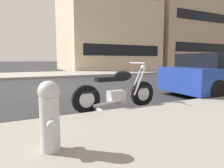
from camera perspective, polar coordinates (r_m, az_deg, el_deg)
The scene contains 8 objects.
ground_plane at distance 8.60m, azimuth -14.40°, elevation -1.09°, with size 260.00×260.00×0.00m, color #28282B.
sidewalk_far_curb at distance 20.69m, azimuth 15.25°, elevation 3.72°, with size 120.00×5.00×0.14m, color gray.
parking_stall_stripe at distance 4.85m, azimuth -4.32°, elevation -7.04°, with size 0.12×2.20×0.01m, color silver.
parked_motorcycle at distance 4.70m, azimuth 1.54°, elevation -2.21°, with size 2.17×0.62×1.11m.
parked_car_near_corner at distance 7.84m, azimuth 28.70°, elevation 2.42°, with size 4.09×1.98×1.38m.
fire_hydrant at distance 2.37m, azimuth -17.52°, elevation -8.29°, with size 0.24×0.36×0.81m.
townhouse_near_left at distance 24.29m, azimuth -1.50°, elevation 15.66°, with size 10.25×8.17×9.64m.
townhouse_behind_pole at distance 33.11m, azimuth 18.36°, elevation 15.34°, with size 13.71×11.40×12.31m.
Camera 1 is at (-1.78, -8.33, 1.18)m, focal length 31.77 mm.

